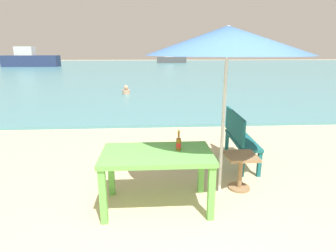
% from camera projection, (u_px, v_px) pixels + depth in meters
% --- Properties ---
extents(sea_water, '(120.00, 50.00, 0.08)m').
position_uv_depth(sea_water, '(156.00, 68.00, 31.35)').
color(sea_water, teal).
rests_on(sea_water, ground_plane).
extents(picnic_table_green, '(1.40, 0.80, 0.76)m').
position_uv_depth(picnic_table_green, '(157.00, 160.00, 3.46)').
color(picnic_table_green, '#60B24C').
rests_on(picnic_table_green, ground_plane).
extents(beer_bottle_amber, '(0.07, 0.07, 0.26)m').
position_uv_depth(beer_bottle_amber, '(179.00, 143.00, 3.48)').
color(beer_bottle_amber, brown).
rests_on(beer_bottle_amber, picnic_table_green).
extents(patio_umbrella, '(2.10, 2.10, 2.30)m').
position_uv_depth(patio_umbrella, '(228.00, 41.00, 3.43)').
color(patio_umbrella, silver).
rests_on(patio_umbrella, ground_plane).
extents(side_table_wood, '(0.44, 0.44, 0.54)m').
position_uv_depth(side_table_wood, '(240.00, 167.00, 3.99)').
color(side_table_wood, olive).
rests_on(side_table_wood, ground_plane).
extents(bench_teal_center, '(0.41, 1.22, 0.95)m').
position_uv_depth(bench_teal_center, '(239.00, 135.00, 4.86)').
color(bench_teal_center, '#196066').
rests_on(bench_teal_center, ground_plane).
extents(swimmer_person, '(0.34, 0.34, 0.41)m').
position_uv_depth(swimmer_person, '(126.00, 91.00, 12.35)').
color(swimmer_person, tan).
rests_on(swimmer_person, sea_water).
extents(boat_tanker, '(4.60, 1.25, 1.67)m').
position_uv_depth(boat_tanker, '(171.00, 59.00, 43.17)').
color(boat_tanker, '#4C4C4C').
rests_on(boat_tanker, sea_water).
extents(boat_sailboat, '(6.56, 1.79, 2.38)m').
position_uv_depth(boat_sailboat, '(30.00, 59.00, 33.35)').
color(boat_sailboat, navy).
rests_on(boat_sailboat, sea_water).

